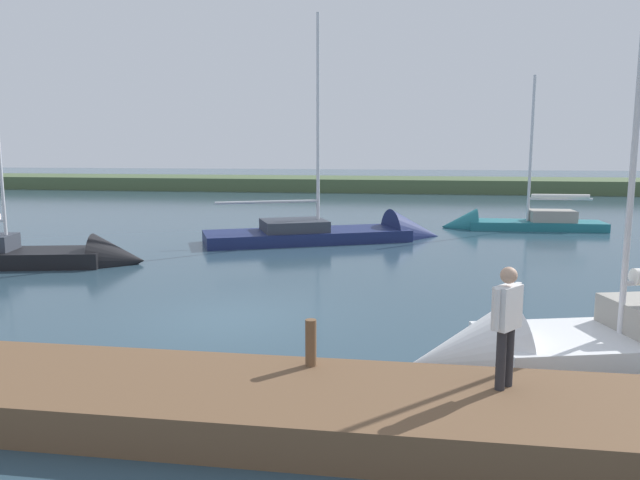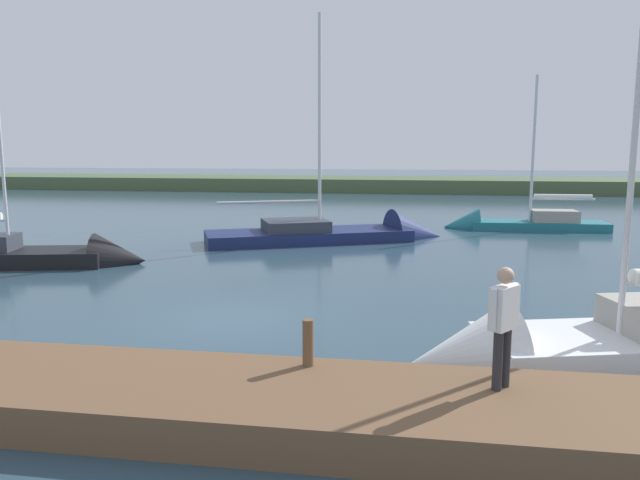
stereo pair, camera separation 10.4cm
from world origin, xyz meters
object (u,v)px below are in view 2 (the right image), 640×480
object	(u,v)px
sailboat_inner_slip	(351,238)
sailboat_behind_pier	(595,351)
sailboat_far_right	(37,259)
mooring_post_near	(308,343)
person_on_dock	(504,318)
sailboat_far_left	(511,226)

from	to	relation	value
sailboat_inner_slip	sailboat_behind_pier	bearing A→B (deg)	-90.69
sailboat_far_right	mooring_post_near	bearing A→B (deg)	-53.04
mooring_post_near	person_on_dock	distance (m)	3.01
sailboat_far_right	person_on_dock	bearing A→B (deg)	-47.95
person_on_dock	sailboat_inner_slip	bearing A→B (deg)	141.29
sailboat_far_left	sailboat_inner_slip	bearing A→B (deg)	31.33
sailboat_inner_slip	sailboat_far_left	bearing A→B (deg)	8.90
sailboat_far_right	sailboat_behind_pier	world-z (taller)	sailboat_far_right
mooring_post_near	sailboat_far_left	size ratio (longest dim) A/B	0.09
mooring_post_near	sailboat_inner_slip	bearing A→B (deg)	-86.20
sailboat_far_left	sailboat_far_right	bearing A→B (deg)	33.38
sailboat_behind_pier	mooring_post_near	bearing A→B (deg)	11.47
sailboat_far_left	person_on_dock	world-z (taller)	sailboat_far_left
sailboat_inner_slip	sailboat_behind_pier	world-z (taller)	sailboat_inner_slip
mooring_post_near	sailboat_far_left	xyz separation A→B (m)	(-6.43, -21.85, -0.81)
sailboat_inner_slip	person_on_dock	size ratio (longest dim) A/B	6.10
sailboat_behind_pier	sailboat_inner_slip	bearing A→B (deg)	-82.05
mooring_post_near	sailboat_behind_pier	xyz separation A→B (m)	(-5.03, -2.51, -0.74)
mooring_post_near	sailboat_inner_slip	xyz separation A→B (m)	(1.13, -17.01, -0.89)
mooring_post_near	sailboat_far_right	size ratio (longest dim) A/B	0.07
sailboat_far_right	person_on_dock	distance (m)	17.43
sailboat_inner_slip	sailboat_far_right	distance (m)	12.53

